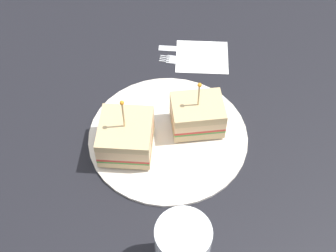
{
  "coord_description": "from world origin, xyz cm",
  "views": [
    {
      "loc": [
        -46.06,
        -11.88,
        62.81
      ],
      "look_at": [
        0.0,
        0.0,
        3.0
      ],
      "focal_mm": 49.1,
      "sensor_mm": 36.0,
      "label": 1
    }
  ],
  "objects_px": {
    "plate": "(168,135)",
    "drink_glass": "(182,251)",
    "fork": "(182,60)",
    "sandwich_half_back": "(126,136)",
    "knife": "(186,49)",
    "napkin": "(202,57)",
    "sandwich_half_front": "(197,115)"
  },
  "relations": [
    {
      "from": "plate",
      "to": "napkin",
      "type": "height_order",
      "value": "plate"
    },
    {
      "from": "fork",
      "to": "drink_glass",
      "type": "bearing_deg",
      "value": -166.75
    },
    {
      "from": "sandwich_half_back",
      "to": "knife",
      "type": "height_order",
      "value": "sandwich_half_back"
    },
    {
      "from": "knife",
      "to": "napkin",
      "type": "bearing_deg",
      "value": -109.33
    },
    {
      "from": "plate",
      "to": "sandwich_half_back",
      "type": "distance_m",
      "value": 0.08
    },
    {
      "from": "sandwich_half_front",
      "to": "sandwich_half_back",
      "type": "relative_size",
      "value": 0.93
    },
    {
      "from": "fork",
      "to": "plate",
      "type": "bearing_deg",
      "value": -174.02
    },
    {
      "from": "sandwich_half_back",
      "to": "drink_glass",
      "type": "xyz_separation_m",
      "value": [
        -0.17,
        -0.13,
        0.01
      ]
    },
    {
      "from": "plate",
      "to": "sandwich_half_back",
      "type": "relative_size",
      "value": 2.41
    },
    {
      "from": "plate",
      "to": "sandwich_half_back",
      "type": "xyz_separation_m",
      "value": [
        -0.04,
        0.06,
        0.03
      ]
    },
    {
      "from": "sandwich_half_back",
      "to": "napkin",
      "type": "xyz_separation_m",
      "value": [
        0.25,
        -0.07,
        -0.04
      ]
    },
    {
      "from": "plate",
      "to": "sandwich_half_front",
      "type": "height_order",
      "value": "sandwich_half_front"
    },
    {
      "from": "plate",
      "to": "drink_glass",
      "type": "relative_size",
      "value": 2.59
    },
    {
      "from": "sandwich_half_front",
      "to": "napkin",
      "type": "distance_m",
      "value": 0.18
    },
    {
      "from": "knife",
      "to": "plate",
      "type": "bearing_deg",
      "value": -174.71
    },
    {
      "from": "drink_glass",
      "to": "plate",
      "type": "bearing_deg",
      "value": 19.3
    },
    {
      "from": "sandwich_half_front",
      "to": "fork",
      "type": "xyz_separation_m",
      "value": [
        0.16,
        0.06,
        -0.03
      ]
    },
    {
      "from": "fork",
      "to": "sandwich_half_back",
      "type": "bearing_deg",
      "value": 170.33
    },
    {
      "from": "sandwich_half_back",
      "to": "knife",
      "type": "bearing_deg",
      "value": -8.26
    },
    {
      "from": "drink_glass",
      "to": "fork",
      "type": "bearing_deg",
      "value": 13.25
    },
    {
      "from": "drink_glass",
      "to": "sandwich_half_back",
      "type": "bearing_deg",
      "value": 38.13
    },
    {
      "from": "sandwich_half_front",
      "to": "napkin",
      "type": "relative_size",
      "value": 1.01
    },
    {
      "from": "napkin",
      "to": "drink_glass",
      "type": "bearing_deg",
      "value": -172.03
    },
    {
      "from": "sandwich_half_back",
      "to": "napkin",
      "type": "height_order",
      "value": "sandwich_half_back"
    },
    {
      "from": "knife",
      "to": "sandwich_half_front",
      "type": "bearing_deg",
      "value": -161.69
    },
    {
      "from": "sandwich_half_front",
      "to": "plate",
      "type": "bearing_deg",
      "value": 125.5
    },
    {
      "from": "plate",
      "to": "sandwich_half_front",
      "type": "relative_size",
      "value": 2.6
    },
    {
      "from": "sandwich_half_back",
      "to": "fork",
      "type": "xyz_separation_m",
      "value": [
        0.23,
        -0.04,
        -0.04
      ]
    },
    {
      "from": "sandwich_half_back",
      "to": "knife",
      "type": "distance_m",
      "value": 0.27
    },
    {
      "from": "drink_glass",
      "to": "napkin",
      "type": "relative_size",
      "value": 1.02
    },
    {
      "from": "plate",
      "to": "sandwich_half_front",
      "type": "xyz_separation_m",
      "value": [
        0.03,
        -0.04,
        0.03
      ]
    },
    {
      "from": "sandwich_half_front",
      "to": "knife",
      "type": "distance_m",
      "value": 0.21
    }
  ]
}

